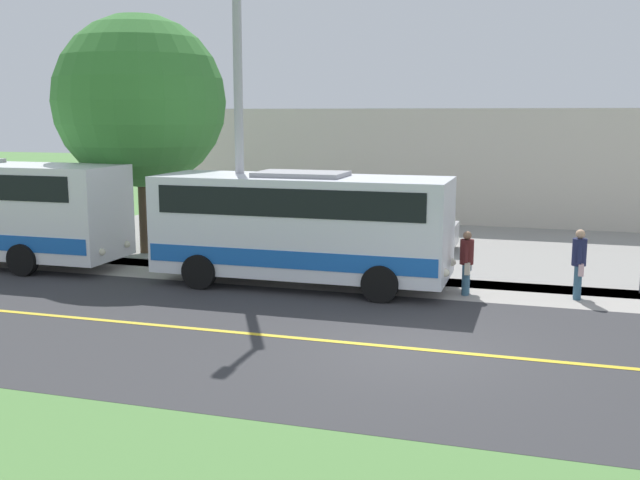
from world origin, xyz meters
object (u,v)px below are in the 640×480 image
object	(u,v)px
street_light_pole	(237,101)
parked_car_near	(392,228)
pedestrian_waiting	(467,261)
commercial_building	(454,160)
tree_curbside	(140,102)
pedestrian_with_bags	(579,262)
shuttle_bus_front	(302,223)

from	to	relation	value
street_light_pole	parked_car_near	distance (m)	7.63
pedestrian_waiting	parked_car_near	world-z (taller)	pedestrian_waiting
commercial_building	tree_curbside	bearing A→B (deg)	-30.34
pedestrian_with_bags	street_light_pole	world-z (taller)	street_light_pole
pedestrian_with_bags	pedestrian_waiting	bearing A→B (deg)	-82.85
shuttle_bus_front	pedestrian_waiting	world-z (taller)	shuttle_bus_front
street_light_pole	tree_curbside	world-z (taller)	street_light_pole
pedestrian_waiting	tree_curbside	bearing A→B (deg)	-104.41
pedestrian_waiting	street_light_pole	world-z (taller)	street_light_pole
street_light_pole	parked_car_near	bearing A→B (deg)	151.47
pedestrian_waiting	parked_car_near	distance (m)	6.61
street_light_pole	commercial_building	distance (m)	17.13
pedestrian_with_bags	street_light_pole	size ratio (longest dim) A/B	0.20
tree_curbside	pedestrian_waiting	bearing A→B (deg)	75.59
street_light_pole	tree_curbside	size ratio (longest dim) A/B	1.16
shuttle_bus_front	parked_car_near	size ratio (longest dim) A/B	1.76
parked_car_near	tree_curbside	world-z (taller)	tree_curbside
tree_curbside	parked_car_near	bearing A→B (deg)	112.95
parked_car_near	commercial_building	size ratio (longest dim) A/B	0.20
street_light_pole	pedestrian_waiting	bearing A→B (deg)	88.25
parked_car_near	commercial_building	world-z (taller)	commercial_building
shuttle_bus_front	street_light_pole	distance (m)	3.69
pedestrian_with_bags	commercial_building	world-z (taller)	commercial_building
pedestrian_waiting	tree_curbside	world-z (taller)	tree_curbside
shuttle_bus_front	street_light_pole	xyz separation A→B (m)	(-0.37, -1.92, 3.13)
pedestrian_with_bags	parked_car_near	world-z (taller)	pedestrian_with_bags
pedestrian_with_bags	tree_curbside	xyz separation A→B (m)	(-2.37, -13.15, 3.90)
street_light_pole	tree_curbside	bearing A→B (deg)	-119.96
tree_curbside	commercial_building	distance (m)	16.41
parked_car_near	tree_curbside	distance (m)	9.07
commercial_building	pedestrian_waiting	bearing A→B (deg)	7.92
parked_car_near	pedestrian_waiting	bearing A→B (deg)	27.72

